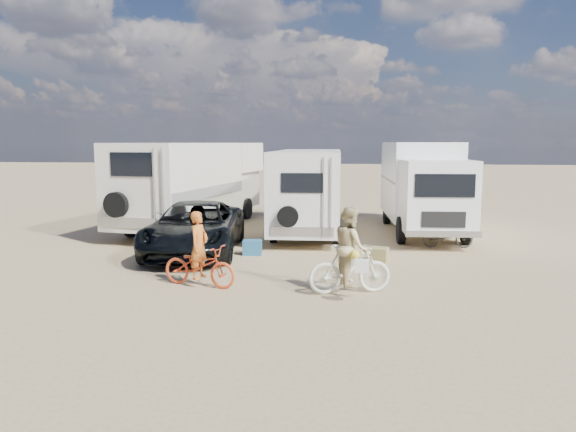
# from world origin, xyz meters

# --- Properties ---
(ground) EXTENTS (140.00, 140.00, 0.00)m
(ground) POSITION_xyz_m (0.00, 0.00, 0.00)
(ground) COLOR tan
(ground) RESTS_ON ground
(rv_main) EXTENTS (2.54, 7.39, 2.93)m
(rv_main) POSITION_xyz_m (-0.32, 6.88, 1.47)
(rv_main) COLOR silver
(rv_main) RESTS_ON ground
(rv_left) EXTENTS (3.72, 8.90, 3.21)m
(rv_left) POSITION_xyz_m (-4.73, 7.45, 1.60)
(rv_left) COLOR beige
(rv_left) RESTS_ON ground
(box_truck) EXTENTS (2.70, 7.17, 3.22)m
(box_truck) POSITION_xyz_m (3.74, 7.19, 1.61)
(box_truck) COLOR white
(box_truck) RESTS_ON ground
(dark_suv) EXTENTS (3.13, 5.64, 1.49)m
(dark_suv) POSITION_xyz_m (-3.23, 2.69, 0.75)
(dark_suv) COLOR black
(dark_suv) RESTS_ON ground
(bike_man) EXTENTS (1.89, 1.05, 0.94)m
(bike_man) POSITION_xyz_m (-2.03, -0.84, 0.47)
(bike_man) COLOR #CC431C
(bike_man) RESTS_ON ground
(bike_woman) EXTENTS (1.87, 1.00, 1.08)m
(bike_woman) POSITION_xyz_m (1.34, -0.98, 0.54)
(bike_woman) COLOR silver
(bike_woman) RESTS_ON ground
(rider_man) EXTENTS (0.49, 0.63, 1.52)m
(rider_man) POSITION_xyz_m (-2.03, -0.84, 0.76)
(rider_man) COLOR #C16220
(rider_man) RESTS_ON ground
(rider_woman) EXTENTS (0.85, 0.98, 1.70)m
(rider_woman) POSITION_xyz_m (1.34, -0.98, 0.85)
(rider_woman) COLOR #C9B67E
(rider_woman) RESTS_ON ground
(bike_parked) EXTENTS (1.53, 0.59, 0.79)m
(bike_parked) POSITION_xyz_m (4.21, 4.49, 0.40)
(bike_parked) COLOR #2A2D2A
(bike_parked) RESTS_ON ground
(cooler) EXTENTS (0.57, 0.44, 0.43)m
(cooler) POSITION_xyz_m (-1.53, 2.67, 0.21)
(cooler) COLOR #22597E
(cooler) RESTS_ON ground
(crate) EXTENTS (0.56, 0.56, 0.38)m
(crate) POSITION_xyz_m (2.07, 2.28, 0.19)
(crate) COLOR olive
(crate) RESTS_ON ground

